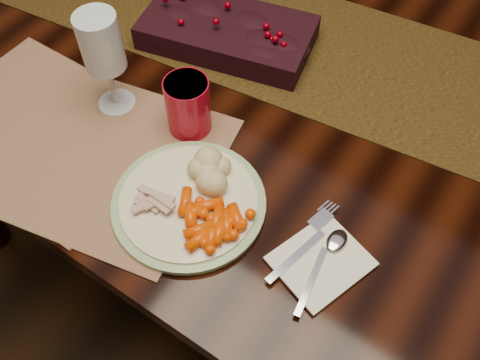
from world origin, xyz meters
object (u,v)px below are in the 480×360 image
Objects in this scene: placemat_main at (84,151)px; red_cup at (188,106)px; dinner_plate at (189,202)px; mashed_potatoes at (209,168)px; centerpiece at (227,29)px; baby_carrots at (205,219)px; napkin at (321,261)px; wine_glass at (106,64)px; turkey_shreds at (153,202)px; dining_table at (294,205)px.

red_cup reaches higher than placemat_main.
dinner_plate is 0.07m from mashed_potatoes.
mashed_potatoes is (0.18, -0.31, 0.01)m from centerpiece.
dinner_plate is at bearing 159.40° from baby_carrots.
placemat_main is (-0.05, -0.38, -0.04)m from centerpiece.
dinner_plate is 0.18m from red_cup.
placemat_main is 3.51× the size of napkin.
dinner_plate is at bearing -91.82° from mashed_potatoes.
placemat_main is 2.35× the size of wine_glass.
dining_table is at bearing 75.49° from turkey_shreds.
napkin is (0.23, 0.03, -0.00)m from dinner_plate.
placemat_main is at bearing -128.80° from red_cup.
dining_table is 0.50m from dinner_plate.
baby_carrots is at bearing -46.31° from red_cup.
mashed_potatoes is at bearing -11.27° from wine_glass.
centerpiece is 5.45× the size of turkey_shreds.
mashed_potatoes reaches higher than dining_table.
napkin is at bearing -39.39° from centerpiece.
red_cup is at bearing 39.78° from placemat_main.
centerpiece is 3.16× the size of red_cup.
napkin is at bearing -6.49° from mashed_potatoes.
turkey_shreds is 0.28m from napkin.
red_cup is at bearing 11.51° from wine_glass.
turkey_shreds is at bearing -104.51° from dining_table.
turkey_shreds reaches higher than placemat_main.
placemat_main is (-0.28, -0.33, 0.38)m from dining_table.
baby_carrots reaches higher than placemat_main.
baby_carrots is 0.09m from mashed_potatoes.
placemat_main reaches higher than dining_table.
placemat_main is at bearing 172.25° from turkey_shreds.
red_cup reaches higher than napkin.
red_cup is at bearing 126.21° from dinner_plate.
turkey_shreds is (-0.09, -0.36, 0.40)m from dining_table.
dinner_plate is 1.26× the size of wine_glass.
wine_glass is (-0.31, -0.21, 0.48)m from dining_table.
mashed_potatoes is (0.23, 0.07, 0.04)m from placemat_main.
napkin is 1.25× the size of red_cup.
mashed_potatoes reaches higher than napkin.
wine_glass reaches higher than turkey_shreds.
baby_carrots is 1.05× the size of red_cup.
centerpiece is 0.24m from red_cup.
mashed_potatoes reaches higher than placemat_main.
dining_table is 0.50m from mashed_potatoes.
mashed_potatoes is at bearing -60.14° from centerpiece.
mashed_potatoes is 1.40× the size of turkey_shreds.
baby_carrots is (0.05, -0.02, 0.02)m from dinner_plate.
wine_glass is at bearing 168.73° from mashed_potatoes.
napkin is at bearing -9.02° from wine_glass.
centerpiece is at bearing 120.24° from baby_carrots.
wine_glass is (-0.21, 0.15, 0.08)m from turkey_shreds.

